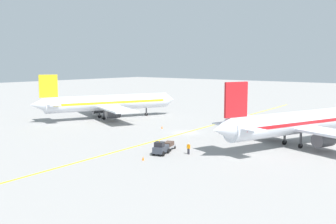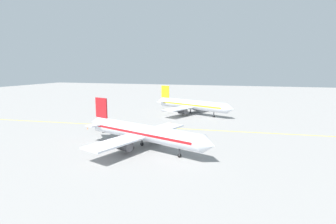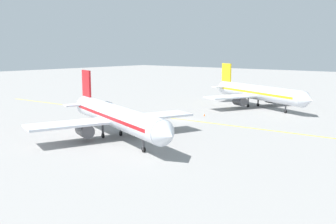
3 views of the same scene
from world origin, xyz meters
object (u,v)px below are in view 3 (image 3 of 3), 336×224
object	(u,v)px
ground_crew_worker	(99,115)
traffic_cone_mid_apron	(204,115)
traffic_cone_near_nose	(89,113)
airplane_at_gate	(257,93)
baggage_tug_dark	(102,112)
airplane_adjacent_stand	(115,116)
baggage_cart_trailing	(115,113)

from	to	relation	value
ground_crew_worker	traffic_cone_mid_apron	world-z (taller)	ground_crew_worker
traffic_cone_near_nose	airplane_at_gate	bearing A→B (deg)	143.95
airplane_at_gate	baggage_tug_dark	world-z (taller)	airplane_at_gate
traffic_cone_mid_apron	airplane_adjacent_stand	bearing A→B (deg)	2.73
airplane_at_gate	ground_crew_worker	size ratio (longest dim) A/B	20.09
baggage_cart_trailing	airplane_at_gate	bearing A→B (deg)	151.99
baggage_cart_trailing	traffic_cone_mid_apron	world-z (taller)	baggage_cart_trailing
airplane_adjacent_stand	baggage_tug_dark	bearing A→B (deg)	-125.52
baggage_tug_dark	traffic_cone_near_nose	bearing A→B (deg)	-85.65
ground_crew_worker	traffic_cone_near_nose	xyz separation A→B (m)	(-2.77, -6.77, -0.63)
baggage_tug_dark	ground_crew_worker	world-z (taller)	baggage_tug_dark
baggage_tug_dark	baggage_cart_trailing	bearing A→B (deg)	107.62
airplane_adjacent_stand	baggage_cart_trailing	size ratio (longest dim) A/B	11.87
airplane_at_gate	baggage_tug_dark	xyz separation A→B (m)	(33.30, -20.33, -2.81)
airplane_adjacent_stand	ground_crew_worker	xyz separation A→B (m)	(-10.30, -16.11, -2.80)
ground_crew_worker	traffic_cone_near_nose	size ratio (longest dim) A/B	3.05
airplane_adjacent_stand	traffic_cone_near_nose	xyz separation A→B (m)	(-13.07, -22.89, -3.43)
airplane_at_gate	traffic_cone_near_nose	size ratio (longest dim) A/B	61.35
traffic_cone_near_nose	traffic_cone_mid_apron	size ratio (longest dim) A/B	1.00
baggage_cart_trailing	ground_crew_worker	bearing A→B (deg)	-7.12
baggage_tug_dark	traffic_cone_near_nose	size ratio (longest dim) A/B	6.02
traffic_cone_near_nose	baggage_tug_dark	bearing A→B (deg)	94.35
baggage_cart_trailing	ground_crew_worker	world-z (taller)	ground_crew_worker
baggage_cart_trailing	traffic_cone_near_nose	distance (m)	7.41
baggage_cart_trailing	baggage_tug_dark	bearing A→B (deg)	-72.38
baggage_tug_dark	ground_crew_worker	bearing A→B (deg)	40.47
airplane_at_gate	ground_crew_worker	xyz separation A→B (m)	(36.38, -17.69, -2.80)
airplane_at_gate	airplane_adjacent_stand	size ratio (longest dim) A/B	0.98
airplane_adjacent_stand	baggage_tug_dark	size ratio (longest dim) A/B	10.40
airplane_adjacent_stand	ground_crew_worker	world-z (taller)	airplane_adjacent_stand
airplane_at_gate	ground_crew_worker	distance (m)	40.56
traffic_cone_mid_apron	airplane_at_gate	bearing A→B (deg)	171.39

